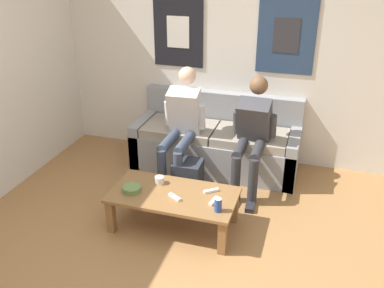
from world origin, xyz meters
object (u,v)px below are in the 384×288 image
person_seated_adult (181,123)px  game_controller_near_left (175,197)px  game_controller_near_right (211,191)px  coffee_table (174,199)px  drink_can_blue (218,205)px  ceramic_bowl (132,188)px  pillar_candle (160,180)px  backpack (188,179)px  person_seated_teen (252,131)px  couch (216,144)px  game_controller_far_center (214,201)px

person_seated_adult → game_controller_near_left: person_seated_adult is taller
person_seated_adult → game_controller_near_right: bearing=-54.9°
coffee_table → game_controller_near_left: 0.10m
game_controller_near_left → person_seated_adult: bearing=104.9°
drink_can_blue → ceramic_bowl: bearing=174.7°
game_controller_near_left → game_controller_near_right: 0.35m
game_controller_near_right → game_controller_near_left: bearing=-145.2°
pillar_candle → drink_can_blue: bearing=-24.0°
backpack → person_seated_adult: bearing=118.1°
drink_can_blue → game_controller_near_left: size_ratio=0.88×
drink_can_blue → backpack: bearing=124.6°
person_seated_teen → backpack: bearing=-149.2°
backpack → drink_can_blue: drink_can_blue is taller
couch → pillar_candle: (-0.27, -1.17, 0.10)m
game_controller_near_right → coffee_table: bearing=-158.0°
person_seated_teen → backpack: 0.85m
pillar_candle → game_controller_near_right: 0.51m
coffee_table → drink_can_blue: drink_can_blue is taller
backpack → drink_can_blue: (0.52, -0.75, 0.24)m
person_seated_adult → game_controller_near_left: 1.06m
ceramic_bowl → pillar_candle: (0.20, 0.21, 0.00)m
couch → ceramic_bowl: size_ratio=10.53×
person_seated_teen → ceramic_bowl: 1.42m
ceramic_bowl → pillar_candle: size_ratio=2.04×
coffee_table → ceramic_bowl: bearing=-169.0°
person_seated_adult → backpack: 0.61m
coffee_table → ceramic_bowl: ceramic_bowl is taller
couch → game_controller_far_center: size_ratio=12.99×
drink_can_blue → game_controller_far_center: (-0.07, 0.12, -0.05)m
backpack → game_controller_near_left: game_controller_near_left is taller
coffee_table → game_controller_near_right: size_ratio=8.73×
person_seated_teen → game_controller_near_right: size_ratio=8.89×
person_seated_adult → ceramic_bowl: size_ratio=6.83×
game_controller_near_left → person_seated_teen: bearing=63.4°
person_seated_adult → backpack: size_ratio=3.30×
person_seated_adult → ceramic_bowl: (-0.16, -0.99, -0.28)m
ceramic_bowl → couch: bearing=71.5°
person_seated_teen → backpack: person_seated_teen is taller
person_seated_adult → game_controller_near_left: (0.26, -0.98, -0.30)m
backpack → pillar_candle: bearing=-106.4°
person_seated_teen → game_controller_far_center: person_seated_teen is taller
coffee_table → person_seated_teen: (0.55, 0.95, 0.36)m
drink_can_blue → game_controller_far_center: 0.15m
person_seated_teen → game_controller_near_right: bearing=-105.3°
backpack → pillar_candle: (-0.13, -0.46, 0.21)m
game_controller_far_center → game_controller_near_left: bearing=-173.4°
person_seated_teen → pillar_candle: person_seated_teen is taller
couch → person_seated_teen: size_ratio=1.61×
person_seated_teen → coffee_table: bearing=-119.9°
person_seated_teen → pillar_candle: bearing=-132.1°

